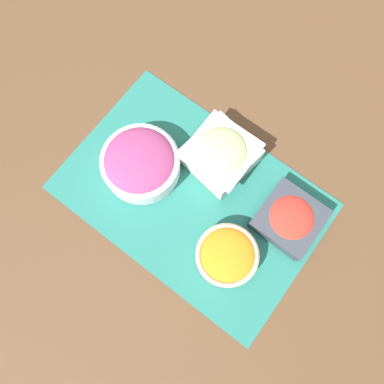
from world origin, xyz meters
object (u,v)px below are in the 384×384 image
Objects in this scene: tomato_bowl at (290,219)px; onion_bowl at (140,163)px; cucumber_bowl at (222,155)px; carrot_bowl at (227,255)px.

tomato_bowl is 0.74× the size of onion_bowl.
carrot_bowl is at bearing 128.40° from cucumber_bowl.
onion_bowl is at bearing 42.13° from cucumber_bowl.
tomato_bowl is 0.34m from onion_bowl.
cucumber_bowl is (0.13, -0.17, 0.01)m from carrot_bowl.
tomato_bowl is at bearing 172.86° from cucumber_bowl.
carrot_bowl is 0.27m from onion_bowl.
carrot_bowl is 0.16m from tomato_bowl.
tomato_bowl is 0.85× the size of cucumber_bowl.
onion_bowl is (0.27, -0.05, 0.01)m from carrot_bowl.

